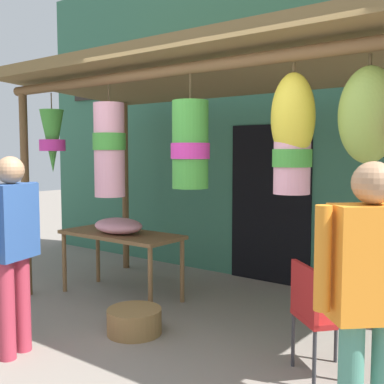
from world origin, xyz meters
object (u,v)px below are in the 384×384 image
vendor_in_orange (12,239)px  flower_heap_on_table (119,226)px  display_table (121,240)px  customer_foreground (370,291)px  folding_chair (317,310)px  wicker_basket_by_table (134,321)px

vendor_in_orange → flower_heap_on_table: bearing=104.3°
display_table → customer_foreground: (3.13, -1.31, 0.28)m
flower_heap_on_table → customer_foreground: customer_foreground is taller
customer_foreground → flower_heap_on_table: bearing=158.0°
folding_chair → wicker_basket_by_table: size_ratio=1.68×
flower_heap_on_table → customer_foreground: size_ratio=0.38×
display_table → vendor_in_orange: 1.70m
display_table → folding_chair: bearing=-11.2°
display_table → flower_heap_on_table: size_ratio=2.38×
flower_heap_on_table → customer_foreground: 3.35m
vendor_in_orange → customer_foreground: size_ratio=1.01×
folding_chair → vendor_in_orange: (-2.11, -1.12, 0.45)m
folding_chair → vendor_in_orange: 2.43m
display_table → flower_heap_on_table: bearing=-62.5°
folding_chair → customer_foreground: bearing=-53.7°
flower_heap_on_table → wicker_basket_by_table: flower_heap_on_table is taller
vendor_in_orange → wicker_basket_by_table: bearing=63.2°
display_table → folding_chair: 2.59m
wicker_basket_by_table → vendor_in_orange: 1.32m
folding_chair → vendor_in_orange: vendor_in_orange is taller
display_table → folding_chair: size_ratio=1.74×
vendor_in_orange → customer_foreground: (2.70, 0.31, -0.01)m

